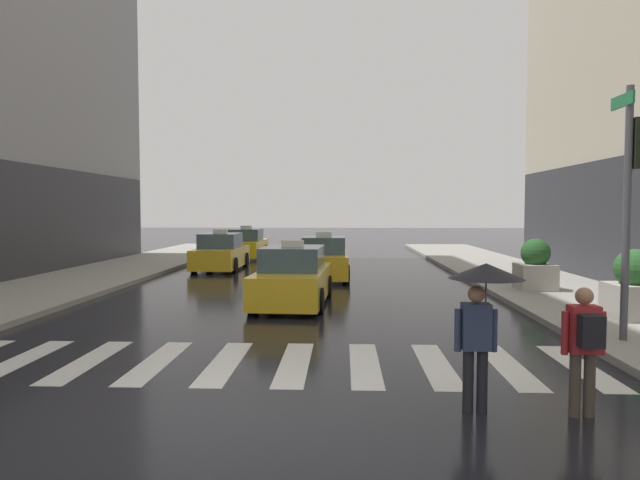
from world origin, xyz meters
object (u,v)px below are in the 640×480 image
(planter_near_corner, at_px, (634,287))
(taxi_fourth, at_px, (247,245))
(planter_mid_block, at_px, (535,266))
(taxi_third, at_px, (221,253))
(taxi_second, at_px, (324,260))
(pedestrian_with_umbrella, at_px, (482,296))
(traffic_light_pole, at_px, (633,176))
(pedestrian_with_backpack, at_px, (584,341))
(taxi_lead, at_px, (293,278))

(planter_near_corner, bearing_deg, taxi_fourth, 124.25)
(planter_mid_block, bearing_deg, taxi_third, 149.31)
(taxi_second, xyz_separation_m, pedestrian_with_umbrella, (2.55, -14.19, 0.79))
(taxi_fourth, distance_m, pedestrian_with_umbrella, 24.39)
(pedestrian_with_umbrella, height_order, planter_near_corner, pedestrian_with_umbrella)
(traffic_light_pole, bearing_deg, taxi_fourth, 118.71)
(taxi_second, relative_size, taxi_fourth, 1.01)
(pedestrian_with_backpack, bearing_deg, taxi_third, 116.09)
(traffic_light_pole, height_order, taxi_second, traffic_light_pole)
(traffic_light_pole, bearing_deg, pedestrian_with_umbrella, -135.99)
(taxi_second, relative_size, planter_mid_block, 2.86)
(pedestrian_with_umbrella, bearing_deg, taxi_third, 112.86)
(taxi_fourth, bearing_deg, taxi_lead, -75.25)
(traffic_light_pole, relative_size, taxi_second, 1.05)
(taxi_lead, bearing_deg, planter_mid_block, 16.45)
(taxi_lead, xyz_separation_m, pedestrian_with_backpack, (4.43, -8.33, 0.25))
(pedestrian_with_umbrella, relative_size, pedestrian_with_backpack, 1.18)
(taxi_fourth, bearing_deg, taxi_second, -63.09)
(taxi_second, height_order, taxi_third, same)
(taxi_third, height_order, planter_mid_block, taxi_third)
(taxi_lead, bearing_deg, taxi_fourth, 104.75)
(taxi_fourth, relative_size, planter_mid_block, 2.84)
(taxi_third, distance_m, planter_near_corner, 16.69)
(taxi_lead, height_order, planter_mid_block, taxi_lead)
(traffic_light_pole, xyz_separation_m, taxi_fourth, (-10.82, 19.76, -2.53))
(traffic_light_pole, xyz_separation_m, taxi_third, (-10.90, 13.65, -2.53))
(taxi_second, bearing_deg, taxi_lead, -96.13)
(taxi_second, distance_m, taxi_third, 5.57)
(taxi_lead, relative_size, pedestrian_with_umbrella, 2.38)
(taxi_lead, xyz_separation_m, planter_mid_block, (7.42, 2.19, 0.15))
(traffic_light_pole, height_order, taxi_third, traffic_light_pole)
(pedestrian_with_umbrella, relative_size, planter_mid_block, 1.21)
(taxi_lead, height_order, pedestrian_with_backpack, taxi_lead)
(traffic_light_pole, relative_size, taxi_fourth, 1.06)
(taxi_second, bearing_deg, taxi_fourth, 116.91)
(planter_near_corner, bearing_deg, taxi_lead, 162.53)
(traffic_light_pole, distance_m, taxi_third, 17.65)
(taxi_fourth, height_order, planter_near_corner, taxi_fourth)
(taxi_lead, relative_size, taxi_fourth, 1.02)
(taxi_lead, xyz_separation_m, taxi_fourth, (-3.98, 15.11, 0.00))
(taxi_fourth, relative_size, planter_near_corner, 2.84)
(traffic_light_pole, xyz_separation_m, pedestrian_with_umbrella, (-3.66, -3.53, -1.74))
(taxi_second, distance_m, taxi_fourth, 10.21)
(pedestrian_with_umbrella, bearing_deg, taxi_lead, 111.29)
(taxi_fourth, xyz_separation_m, planter_near_corner, (12.01, -17.63, 0.15))
(taxi_third, bearing_deg, pedestrian_with_umbrella, -67.14)
(taxi_third, xyz_separation_m, planter_near_corner, (12.08, -11.52, 0.15))
(traffic_light_pole, height_order, taxi_fourth, traffic_light_pole)
(taxi_lead, height_order, taxi_third, same)
(taxi_lead, height_order, taxi_fourth, same)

